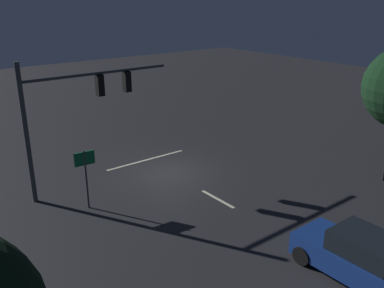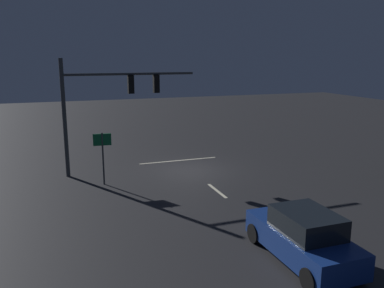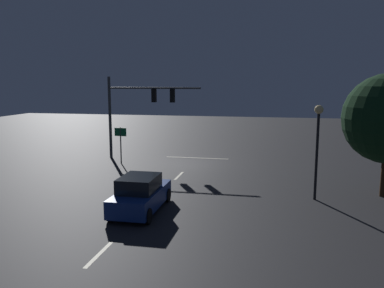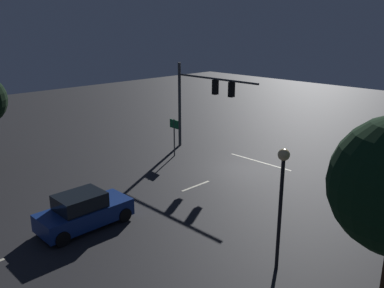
% 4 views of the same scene
% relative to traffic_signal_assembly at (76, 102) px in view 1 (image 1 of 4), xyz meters
% --- Properties ---
extents(ground_plane, '(80.00, 80.00, 0.00)m').
position_rel_traffic_signal_assembly_xyz_m(ground_plane, '(-4.37, 0.99, -4.29)').
color(ground_plane, '#232326').
extents(traffic_signal_assembly, '(7.33, 0.47, 6.35)m').
position_rel_traffic_signal_assembly_xyz_m(traffic_signal_assembly, '(0.00, 0.00, 0.00)').
color(traffic_signal_assembly, '#383A3D').
rests_on(traffic_signal_assembly, ground_plane).
extents(lane_dash_far, '(0.16, 2.20, 0.01)m').
position_rel_traffic_signal_assembly_xyz_m(lane_dash_far, '(-4.37, 4.99, -4.29)').
color(lane_dash_far, beige).
rests_on(lane_dash_far, ground_plane).
extents(lane_dash_mid, '(0.16, 2.20, 0.01)m').
position_rel_traffic_signal_assembly_xyz_m(lane_dash_mid, '(-4.37, 10.99, -4.29)').
color(lane_dash_mid, beige).
rests_on(lane_dash_mid, ground_plane).
extents(stop_bar, '(5.00, 0.16, 0.01)m').
position_rel_traffic_signal_assembly_xyz_m(stop_bar, '(-4.37, -1.19, -4.29)').
color(stop_bar, beige).
rests_on(stop_bar, ground_plane).
extents(car_approaching, '(1.91, 4.37, 1.70)m').
position_rel_traffic_signal_assembly_xyz_m(car_approaching, '(-4.26, 12.18, -3.50)').
color(car_approaching, navy).
rests_on(car_approaching, ground_plane).
extents(route_sign, '(0.90, 0.12, 2.70)m').
position_rel_traffic_signal_assembly_xyz_m(route_sign, '(0.70, 2.09, -2.35)').
color(route_sign, '#383A3D').
rests_on(route_sign, ground_plane).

